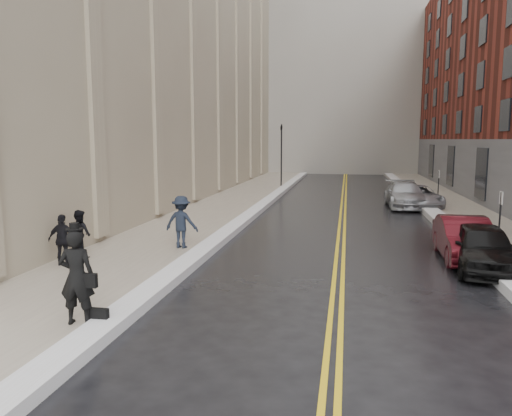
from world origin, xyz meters
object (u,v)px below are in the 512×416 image
at_px(car_maroon, 465,239).
at_px(pedestrian_b, 182,222).
at_px(pedestrian_c, 63,240).
at_px(pedestrian_main, 77,277).
at_px(car_silver_far, 418,197).
at_px(pedestrian_a, 80,234).
at_px(car_black, 483,248).
at_px(car_silver_near, 405,195).

height_order(car_maroon, pedestrian_b, pedestrian_b).
height_order(pedestrian_b, pedestrian_c, pedestrian_b).
bearing_deg(pedestrian_main, car_silver_far, -122.24).
height_order(pedestrian_main, pedestrian_a, pedestrian_main).
distance_m(car_black, pedestrian_b, 9.93).
bearing_deg(pedestrian_a, pedestrian_c, 114.91).
bearing_deg(pedestrian_main, car_silver_near, -120.54).
bearing_deg(pedestrian_c, pedestrian_b, -137.74).
distance_m(car_maroon, pedestrian_c, 12.93).
bearing_deg(car_silver_near, car_silver_far, -5.32).
distance_m(car_silver_near, pedestrian_main, 22.96).
relative_size(car_silver_far, pedestrian_main, 2.34).
distance_m(car_black, car_silver_far, 14.49).
xyz_separation_m(car_silver_near, pedestrian_main, (-8.87, -21.17, 0.41)).
distance_m(pedestrian_a, pedestrian_b, 3.45).
bearing_deg(pedestrian_a, car_silver_near, -102.51).
bearing_deg(pedestrian_c, pedestrian_a, -95.41).
height_order(car_maroon, pedestrian_c, pedestrian_c).
relative_size(car_silver_near, pedestrian_c, 3.26).
relative_size(car_silver_far, pedestrian_a, 2.99).
relative_size(car_silver_near, pedestrian_a, 3.25).
height_order(car_silver_near, pedestrian_b, pedestrian_b).
bearing_deg(car_maroon, car_silver_near, 93.38).
xyz_separation_m(car_silver_far, pedestrian_c, (-12.64, -16.67, 0.28)).
relative_size(car_silver_near, pedestrian_b, 2.76).
distance_m(car_black, car_silver_near, 14.55).
bearing_deg(car_black, car_maroon, 103.88).
bearing_deg(car_silver_far, car_maroon, -98.68).
bearing_deg(car_maroon, pedestrian_main, -138.21).
height_order(car_silver_far, pedestrian_main, pedestrian_main).
relative_size(pedestrian_main, pedestrian_b, 1.08).
relative_size(car_maroon, pedestrian_b, 2.32).
distance_m(car_maroon, pedestrian_main, 12.36).
xyz_separation_m(pedestrian_main, pedestrian_c, (-3.04, 4.45, -0.22)).
bearing_deg(pedestrian_b, car_maroon, -171.29).
bearing_deg(car_silver_near, pedestrian_main, -114.59).
xyz_separation_m(car_maroon, pedestrian_c, (-12.42, -3.59, 0.23)).
height_order(car_silver_near, pedestrian_main, pedestrian_main).
relative_size(car_black, car_silver_far, 0.90).
bearing_deg(pedestrian_main, pedestrian_b, -95.63).
bearing_deg(pedestrian_a, car_silver_far, -104.24).
relative_size(pedestrian_main, pedestrian_a, 1.28).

